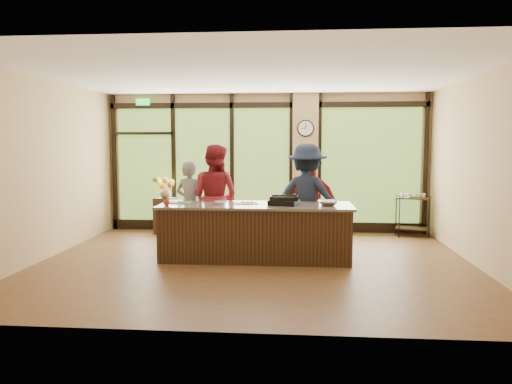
% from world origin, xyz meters
% --- Properties ---
extents(floor, '(7.00, 7.00, 0.00)m').
position_xyz_m(floor, '(0.00, 0.00, 0.00)').
color(floor, '#52341D').
rests_on(floor, ground).
extents(ceiling, '(7.00, 7.00, 0.00)m').
position_xyz_m(ceiling, '(0.00, 0.00, 3.00)').
color(ceiling, white).
rests_on(ceiling, back_wall).
extents(back_wall, '(7.00, 0.00, 7.00)m').
position_xyz_m(back_wall, '(0.00, 3.00, 1.50)').
color(back_wall, tan).
rests_on(back_wall, floor).
extents(left_wall, '(0.00, 6.00, 6.00)m').
position_xyz_m(left_wall, '(-3.50, 0.00, 1.50)').
color(left_wall, tan).
rests_on(left_wall, floor).
extents(right_wall, '(0.00, 6.00, 6.00)m').
position_xyz_m(right_wall, '(3.50, 0.00, 1.50)').
color(right_wall, tan).
rests_on(right_wall, floor).
extents(window_wall, '(6.90, 0.12, 3.00)m').
position_xyz_m(window_wall, '(0.16, 2.95, 1.39)').
color(window_wall, tan).
rests_on(window_wall, floor).
extents(island_base, '(3.10, 1.00, 0.88)m').
position_xyz_m(island_base, '(0.00, 0.30, 0.44)').
color(island_base, '#331E11').
rests_on(island_base, floor).
extents(countertop, '(3.20, 1.10, 0.04)m').
position_xyz_m(countertop, '(0.00, 0.30, 0.90)').
color(countertop, '#6C6459').
rests_on(countertop, island_base).
extents(wall_clock, '(0.36, 0.04, 0.36)m').
position_xyz_m(wall_clock, '(0.85, 2.87, 2.25)').
color(wall_clock, black).
rests_on(wall_clock, window_wall).
extents(cook_left, '(0.69, 0.57, 1.62)m').
position_xyz_m(cook_left, '(-1.27, 1.04, 0.81)').
color(cook_left, slate).
rests_on(cook_left, floor).
extents(cook_midleft, '(1.13, 1.02, 1.91)m').
position_xyz_m(cook_midleft, '(-0.81, 1.02, 0.95)').
color(cook_midleft, maroon).
rests_on(cook_midleft, floor).
extents(cook_midright, '(1.01, 0.48, 1.67)m').
position_xyz_m(cook_midright, '(0.92, 1.07, 0.84)').
color(cook_midright, maroon).
rests_on(cook_midright, floor).
extents(cook_right, '(1.37, 0.97, 1.92)m').
position_xyz_m(cook_right, '(0.86, 1.02, 0.96)').
color(cook_right, '#161E32').
rests_on(cook_right, floor).
extents(roasting_pan, '(0.54, 0.47, 0.08)m').
position_xyz_m(roasting_pan, '(0.47, 0.25, 0.96)').
color(roasting_pan, black).
rests_on(roasting_pan, countertop).
extents(mixing_bowl, '(0.36, 0.36, 0.08)m').
position_xyz_m(mixing_bowl, '(1.19, 0.21, 0.96)').
color(mixing_bowl, silver).
rests_on(mixing_bowl, countertop).
extents(cutting_board_left, '(0.40, 0.31, 0.01)m').
position_xyz_m(cutting_board_left, '(-1.30, 0.38, 0.93)').
color(cutting_board_left, '#3A8731').
rests_on(cutting_board_left, countertop).
extents(cutting_board_center, '(0.42, 0.35, 0.01)m').
position_xyz_m(cutting_board_center, '(-0.17, 0.41, 0.93)').
color(cutting_board_center, yellow).
rests_on(cutting_board_center, countertop).
extents(cutting_board_right, '(0.49, 0.40, 0.01)m').
position_xyz_m(cutting_board_right, '(0.41, 0.61, 0.93)').
color(cutting_board_right, yellow).
rests_on(cutting_board_right, countertop).
extents(prep_bowl_near, '(0.21, 0.21, 0.05)m').
position_xyz_m(prep_bowl_near, '(-0.59, 0.24, 0.95)').
color(prep_bowl_near, white).
rests_on(prep_bowl_near, countertop).
extents(prep_bowl_mid, '(0.16, 0.16, 0.04)m').
position_xyz_m(prep_bowl_mid, '(0.25, 0.21, 0.94)').
color(prep_bowl_mid, white).
rests_on(prep_bowl_mid, countertop).
extents(prep_bowl_far, '(0.15, 0.15, 0.03)m').
position_xyz_m(prep_bowl_far, '(0.30, 0.49, 0.94)').
color(prep_bowl_far, white).
rests_on(prep_bowl_far, countertop).
extents(red_ramekin, '(0.13, 0.13, 0.08)m').
position_xyz_m(red_ramekin, '(-1.44, 0.05, 0.96)').
color(red_ramekin, '#A02210').
rests_on(red_ramekin, countertop).
extents(flower_stand, '(0.49, 0.49, 0.77)m').
position_xyz_m(flower_stand, '(-2.12, 2.46, 0.39)').
color(flower_stand, '#331E11').
rests_on(flower_stand, floor).
extents(flower_vase, '(0.29, 0.29, 0.26)m').
position_xyz_m(flower_vase, '(-2.12, 2.46, 0.90)').
color(flower_vase, olive).
rests_on(flower_vase, flower_stand).
extents(bar_cart, '(0.74, 0.56, 0.90)m').
position_xyz_m(bar_cart, '(3.07, 2.60, 0.54)').
color(bar_cart, '#331E11').
rests_on(bar_cart, floor).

